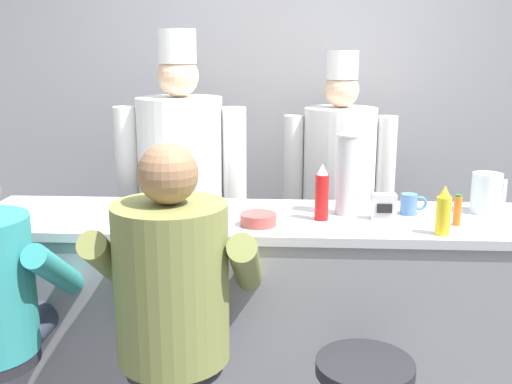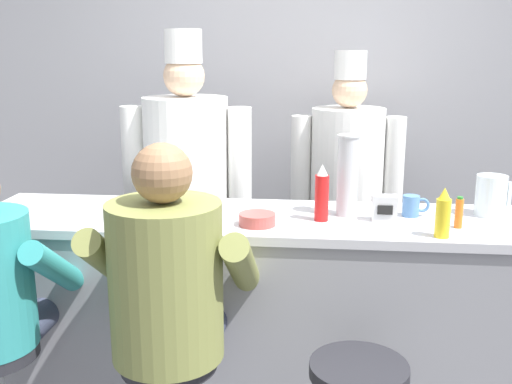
{
  "view_description": "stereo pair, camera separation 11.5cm",
  "coord_description": "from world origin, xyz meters",
  "px_view_note": "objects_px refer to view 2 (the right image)",
  "views": [
    {
      "loc": [
        0.01,
        -2.32,
        1.78
      ],
      "look_at": [
        -0.14,
        0.28,
        1.15
      ],
      "focal_mm": 42.0,
      "sensor_mm": 36.0,
      "label": 1
    },
    {
      "loc": [
        0.13,
        -2.31,
        1.78
      ],
      "look_at": [
        -0.14,
        0.28,
        1.15
      ],
      "focal_mm": 42.0,
      "sensor_mm": 36.0,
      "label": 2
    }
  ],
  "objects_px": {
    "cook_in_whites_near": "(187,184)",
    "ketchup_bottle_red": "(322,194)",
    "breakfast_plate": "(191,215)",
    "coffee_mug_blue": "(412,206)",
    "mustard_bottle_yellow": "(443,214)",
    "hot_sauce_bottle_orange": "(459,213)",
    "water_pitcher_clear": "(491,196)",
    "cook_in_whites_far": "(346,182)",
    "napkin_dispenser_chrome": "(384,208)",
    "cup_stack_steel": "(347,175)",
    "cereal_bowl": "(257,219)",
    "diner_seated_olive": "(169,289)"
  },
  "relations": [
    {
      "from": "ketchup_bottle_red",
      "to": "cup_stack_steel",
      "type": "relative_size",
      "value": 0.69
    },
    {
      "from": "hot_sauce_bottle_orange",
      "to": "diner_seated_olive",
      "type": "xyz_separation_m",
      "value": [
        -1.16,
        -0.45,
        -0.21
      ]
    },
    {
      "from": "coffee_mug_blue",
      "to": "cook_in_whites_near",
      "type": "height_order",
      "value": "cook_in_whites_near"
    },
    {
      "from": "cook_in_whites_near",
      "to": "ketchup_bottle_red",
      "type": "bearing_deg",
      "value": -41.06
    },
    {
      "from": "mustard_bottle_yellow",
      "to": "hot_sauce_bottle_orange",
      "type": "distance_m",
      "value": 0.17
    },
    {
      "from": "diner_seated_olive",
      "to": "cereal_bowl",
      "type": "bearing_deg",
      "value": 53.13
    },
    {
      "from": "mustard_bottle_yellow",
      "to": "napkin_dispenser_chrome",
      "type": "distance_m",
      "value": 0.3
    },
    {
      "from": "water_pitcher_clear",
      "to": "hot_sauce_bottle_orange",
      "type": "bearing_deg",
      "value": -131.07
    },
    {
      "from": "ketchup_bottle_red",
      "to": "coffee_mug_blue",
      "type": "distance_m",
      "value": 0.43
    },
    {
      "from": "water_pitcher_clear",
      "to": "cook_in_whites_near",
      "type": "bearing_deg",
      "value": 162.08
    },
    {
      "from": "cup_stack_steel",
      "to": "mustard_bottle_yellow",
      "type": "bearing_deg",
      "value": -38.29
    },
    {
      "from": "cup_stack_steel",
      "to": "diner_seated_olive",
      "type": "bearing_deg",
      "value": -139.05
    },
    {
      "from": "water_pitcher_clear",
      "to": "cook_in_whites_far",
      "type": "relative_size",
      "value": 0.11
    },
    {
      "from": "cook_in_whites_near",
      "to": "cook_in_whites_far",
      "type": "xyz_separation_m",
      "value": [
        0.91,
        0.41,
        -0.06
      ]
    },
    {
      "from": "water_pitcher_clear",
      "to": "coffee_mug_blue",
      "type": "bearing_deg",
      "value": -172.1
    },
    {
      "from": "mustard_bottle_yellow",
      "to": "coffee_mug_blue",
      "type": "height_order",
      "value": "mustard_bottle_yellow"
    },
    {
      "from": "ketchup_bottle_red",
      "to": "water_pitcher_clear",
      "type": "xyz_separation_m",
      "value": [
        0.77,
        0.16,
        -0.03
      ]
    },
    {
      "from": "mustard_bottle_yellow",
      "to": "diner_seated_olive",
      "type": "height_order",
      "value": "diner_seated_olive"
    },
    {
      "from": "breakfast_plate",
      "to": "napkin_dispenser_chrome",
      "type": "distance_m",
      "value": 0.87
    },
    {
      "from": "breakfast_plate",
      "to": "cook_in_whites_far",
      "type": "relative_size",
      "value": 0.14
    },
    {
      "from": "cook_in_whites_far",
      "to": "coffee_mug_blue",
      "type": "bearing_deg",
      "value": -75.22
    },
    {
      "from": "hot_sauce_bottle_orange",
      "to": "cup_stack_steel",
      "type": "height_order",
      "value": "cup_stack_steel"
    },
    {
      "from": "mustard_bottle_yellow",
      "to": "water_pitcher_clear",
      "type": "distance_m",
      "value": 0.45
    },
    {
      "from": "cup_stack_steel",
      "to": "napkin_dispenser_chrome",
      "type": "xyz_separation_m",
      "value": [
        0.16,
        -0.08,
        -0.13
      ]
    },
    {
      "from": "cup_stack_steel",
      "to": "diner_seated_olive",
      "type": "height_order",
      "value": "diner_seated_olive"
    },
    {
      "from": "napkin_dispenser_chrome",
      "to": "cook_in_whites_far",
      "type": "xyz_separation_m",
      "value": [
        -0.12,
        1.04,
        -0.12
      ]
    },
    {
      "from": "breakfast_plate",
      "to": "coffee_mug_blue",
      "type": "height_order",
      "value": "coffee_mug_blue"
    },
    {
      "from": "ketchup_bottle_red",
      "to": "diner_seated_olive",
      "type": "relative_size",
      "value": 0.18
    },
    {
      "from": "cup_stack_steel",
      "to": "cook_in_whites_far",
      "type": "relative_size",
      "value": 0.21
    },
    {
      "from": "mustard_bottle_yellow",
      "to": "napkin_dispenser_chrome",
      "type": "height_order",
      "value": "mustard_bottle_yellow"
    },
    {
      "from": "coffee_mug_blue",
      "to": "diner_seated_olive",
      "type": "relative_size",
      "value": 0.08
    },
    {
      "from": "hot_sauce_bottle_orange",
      "to": "napkin_dispenser_chrome",
      "type": "bearing_deg",
      "value": 166.22
    },
    {
      "from": "hot_sauce_bottle_orange",
      "to": "cook_in_whites_near",
      "type": "height_order",
      "value": "cook_in_whites_near"
    },
    {
      "from": "napkin_dispenser_chrome",
      "to": "breakfast_plate",
      "type": "bearing_deg",
      "value": -177.18
    },
    {
      "from": "cup_stack_steel",
      "to": "cereal_bowl",
      "type": "bearing_deg",
      "value": -152.85
    },
    {
      "from": "cook_in_whites_far",
      "to": "cereal_bowl",
      "type": "bearing_deg",
      "value": -110.55
    },
    {
      "from": "cook_in_whites_near",
      "to": "cup_stack_steel",
      "type": "bearing_deg",
      "value": -32.6
    },
    {
      "from": "water_pitcher_clear",
      "to": "cup_stack_steel",
      "type": "bearing_deg",
      "value": -174.57
    },
    {
      "from": "cup_stack_steel",
      "to": "cook_in_whites_near",
      "type": "distance_m",
      "value": 1.04
    },
    {
      "from": "diner_seated_olive",
      "to": "mustard_bottle_yellow",
      "type": "bearing_deg",
      "value": 16.03
    },
    {
      "from": "water_pitcher_clear",
      "to": "breakfast_plate",
      "type": "xyz_separation_m",
      "value": [
        -1.35,
        -0.18,
        -0.08
      ]
    },
    {
      "from": "hot_sauce_bottle_orange",
      "to": "napkin_dispenser_chrome",
      "type": "xyz_separation_m",
      "value": [
        -0.3,
        0.07,
        -0.01
      ]
    },
    {
      "from": "coffee_mug_blue",
      "to": "water_pitcher_clear",
      "type": "bearing_deg",
      "value": 7.9
    },
    {
      "from": "breakfast_plate",
      "to": "coffee_mug_blue",
      "type": "xyz_separation_m",
      "value": [
        1.0,
        0.13,
        0.03
      ]
    },
    {
      "from": "cook_in_whites_near",
      "to": "napkin_dispenser_chrome",
      "type": "bearing_deg",
      "value": -31.54
    },
    {
      "from": "diner_seated_olive",
      "to": "cook_in_whites_far",
      "type": "relative_size",
      "value": 0.82
    },
    {
      "from": "cereal_bowl",
      "to": "coffee_mug_blue",
      "type": "height_order",
      "value": "coffee_mug_blue"
    },
    {
      "from": "hot_sauce_bottle_orange",
      "to": "cereal_bowl",
      "type": "bearing_deg",
      "value": -176.78
    },
    {
      "from": "napkin_dispenser_chrome",
      "to": "diner_seated_olive",
      "type": "relative_size",
      "value": 0.08
    },
    {
      "from": "cereal_bowl",
      "to": "ketchup_bottle_red",
      "type": "bearing_deg",
      "value": 19.91
    }
  ]
}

